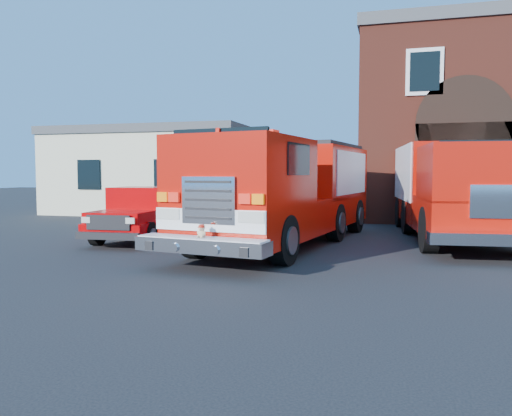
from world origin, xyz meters
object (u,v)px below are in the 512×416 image
(secondary_truck, at_px, (453,187))
(side_building, at_px, (165,171))
(pickup_truck, at_px, (146,214))
(fire_engine, at_px, (289,190))

(secondary_truck, bearing_deg, side_building, 149.84)
(side_building, distance_m, secondary_truck, 15.88)
(side_building, xyz_separation_m, pickup_truck, (4.44, -10.64, -1.43))
(pickup_truck, xyz_separation_m, secondary_truck, (9.28, 2.66, 0.86))
(side_building, height_order, secondary_truck, side_building)
(fire_engine, bearing_deg, secondary_truck, 27.34)
(fire_engine, xyz_separation_m, pickup_truck, (-4.51, -0.20, -0.81))
(side_building, xyz_separation_m, secondary_truck, (13.72, -7.98, -0.57))
(pickup_truck, relative_size, secondary_truck, 0.54)
(fire_engine, distance_m, secondary_truck, 5.37)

